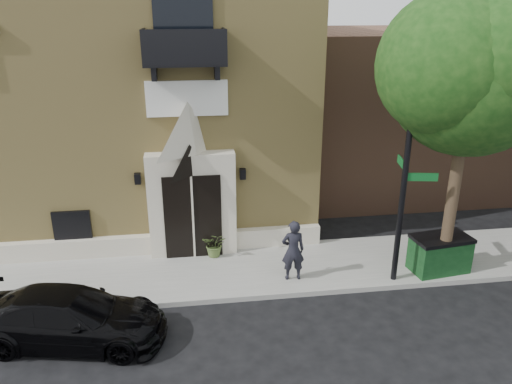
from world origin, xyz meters
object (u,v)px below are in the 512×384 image
Objects in this scene: fire_hydrant at (460,258)px; pedestrian_near at (293,250)px; black_sedan at (71,317)px; street_sign at (405,179)px; dumpster at (440,253)px.

pedestrian_near is (-4.90, 0.18, 0.51)m from fire_hydrant.
pedestrian_near reaches higher than black_sedan.
pedestrian_near is at bearing -61.44° from black_sedan.
street_sign is 3.54m from pedestrian_near.
black_sedan reaches higher than fire_hydrant.
black_sedan is 2.48× the size of pedestrian_near.
pedestrian_near is (-2.84, 0.40, -2.08)m from street_sign.
street_sign is 7.65× the size of fire_hydrant.
dumpster is at bearing 179.91° from pedestrian_near.
street_sign is at bearing -69.80° from black_sedan.
street_sign is 3.33× the size of pedestrian_near.
black_sedan is at bearing -160.38° from street_sign.
black_sedan is 2.52× the size of dumpster.
black_sedan is 5.90m from pedestrian_near.
street_sign reaches higher than fire_hydrant.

